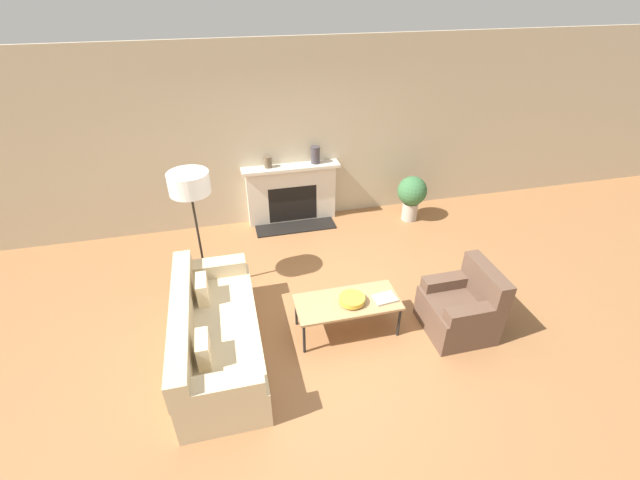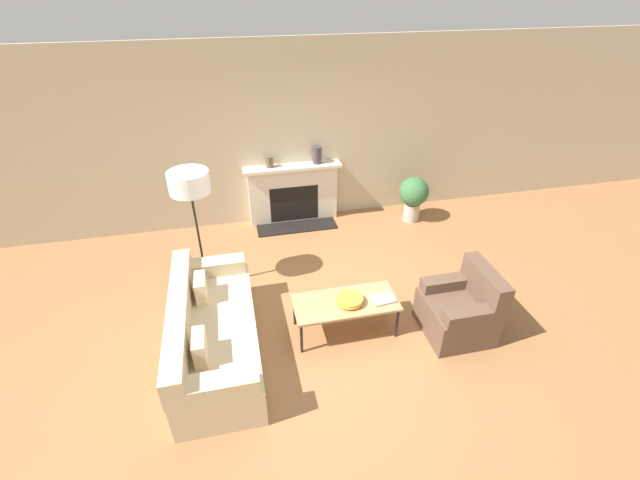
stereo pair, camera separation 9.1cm
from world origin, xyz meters
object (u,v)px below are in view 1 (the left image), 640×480
at_px(couch, 214,335).
at_px(bowl, 352,299).
at_px(mantel_vase_left, 268,162).
at_px(potted_plant, 412,194).
at_px(armchair_near, 462,308).
at_px(book, 385,298).
at_px(mantel_vase_center_left, 315,155).
at_px(floor_lamp, 190,188).
at_px(fireplace, 292,194).
at_px(coffee_table, 347,303).

bearing_deg(couch, bowl, -89.58).
xyz_separation_m(mantel_vase_left, potted_plant, (2.34, -0.46, -0.62)).
bearing_deg(armchair_near, book, -104.33).
distance_m(bowl, mantel_vase_center_left, 2.92).
distance_m(mantel_vase_center_left, potted_plant, 1.76).
height_order(armchair_near, floor_lamp, floor_lamp).
distance_m(fireplace, book, 2.91).
distance_m(mantel_vase_left, potted_plant, 2.46).
bearing_deg(armchair_near, floor_lamp, -117.56).
bearing_deg(bowl, fireplace, 93.72).
bearing_deg(floor_lamp, mantel_vase_center_left, 39.39).
bearing_deg(potted_plant, book, -120.24).
distance_m(couch, coffee_table, 1.53).
height_order(fireplace, coffee_table, fireplace).
distance_m(couch, mantel_vase_left, 3.13).
bearing_deg(fireplace, armchair_near, -64.51).
height_order(couch, armchair_near, armchair_near).
relative_size(bowl, mantel_vase_left, 1.66).
xyz_separation_m(couch, mantel_vase_left, (1.03, 2.85, 0.79)).
xyz_separation_m(floor_lamp, potted_plant, (3.46, 1.09, -1.01)).
bearing_deg(mantel_vase_center_left, coffee_table, -95.60).
bearing_deg(fireplace, floor_lamp, -133.85).
distance_m(fireplace, coffee_table, 2.79).
relative_size(armchair_near, potted_plant, 1.08).
xyz_separation_m(couch, mantel_vase_center_left, (1.81, 2.85, 0.84)).
xyz_separation_m(armchair_near, book, (-0.89, 0.23, 0.14)).
relative_size(fireplace, armchair_near, 1.88).
bearing_deg(bowl, couch, -179.58).
xyz_separation_m(couch, coffee_table, (1.53, 0.04, 0.11)).
bearing_deg(fireplace, couch, -116.16).
bearing_deg(floor_lamp, mantel_vase_left, 54.30).
xyz_separation_m(floor_lamp, mantel_vase_center_left, (1.89, 1.56, -0.34)).
bearing_deg(fireplace, bowl, -86.28).
xyz_separation_m(fireplace, mantel_vase_left, (-0.36, 0.02, 0.61)).
relative_size(floor_lamp, mantel_vase_center_left, 6.10).
height_order(fireplace, bowl, fireplace).
bearing_deg(potted_plant, bowl, -127.09).
bearing_deg(coffee_table, floor_lamp, 142.44).
relative_size(armchair_near, floor_lamp, 0.50).
relative_size(fireplace, floor_lamp, 0.94).
bearing_deg(fireplace, mantel_vase_left, 177.54).
xyz_separation_m(fireplace, bowl, (0.18, -2.82, 0.00)).
bearing_deg(bowl, mantel_vase_left, 100.88).
relative_size(fireplace, coffee_table, 1.32).
bearing_deg(armchair_near, fireplace, -154.51).
xyz_separation_m(book, mantel_vase_center_left, (-0.16, 2.87, 0.69)).
xyz_separation_m(armchair_near, potted_plant, (0.51, 2.63, 0.16)).
relative_size(book, mantel_vase_center_left, 1.02).
bearing_deg(potted_plant, floor_lamp, -162.45).
bearing_deg(floor_lamp, potted_plant, 17.55).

